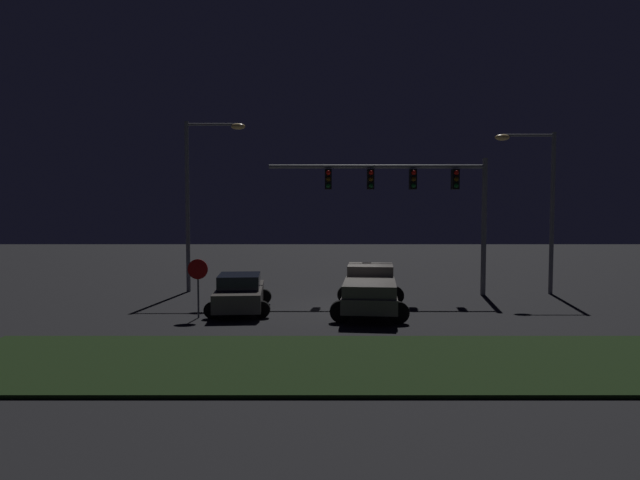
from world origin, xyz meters
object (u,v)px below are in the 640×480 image
object	(u,v)px
traffic_signal_gantry	(412,189)
stop_sign	(196,277)
street_lamp_left	(198,185)
car_sedan	(238,293)
street_lamp_right	(538,191)
pickup_truck	(369,287)

from	to	relation	value
traffic_signal_gantry	stop_sign	world-z (taller)	traffic_signal_gantry
street_lamp_left	traffic_signal_gantry	bearing A→B (deg)	-5.96
car_sedan	street_lamp_right	world-z (taller)	street_lamp_right
street_lamp_left	stop_sign	world-z (taller)	street_lamp_left
pickup_truck	car_sedan	world-z (taller)	pickup_truck
pickup_truck	street_lamp_left	xyz separation A→B (m)	(-7.92, 5.39, 4.29)
street_lamp_right	stop_sign	distance (m)	16.56
car_sedan	street_lamp_left	world-z (taller)	street_lamp_left
traffic_signal_gantry	street_lamp_left	size ratio (longest dim) A/B	1.23
traffic_signal_gantry	street_lamp_left	distance (m)	10.42
pickup_truck	stop_sign	world-z (taller)	stop_sign
pickup_truck	car_sedan	bearing A→B (deg)	93.54
street_lamp_right	stop_sign	world-z (taller)	street_lamp_right
car_sedan	street_lamp_left	size ratio (longest dim) A/B	0.54
traffic_signal_gantry	stop_sign	xyz separation A→B (m)	(-9.02, -5.49, -3.47)
car_sedan	pickup_truck	bearing A→B (deg)	-96.66
pickup_truck	car_sedan	xyz separation A→B (m)	(-5.22, 0.21, -0.26)
pickup_truck	street_lamp_left	world-z (taller)	street_lamp_left
stop_sign	street_lamp_left	bearing A→B (deg)	101.56
pickup_truck	traffic_signal_gantry	world-z (taller)	traffic_signal_gantry
street_lamp_right	traffic_signal_gantry	bearing A→B (deg)	-176.75
street_lamp_left	street_lamp_right	distance (m)	16.49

